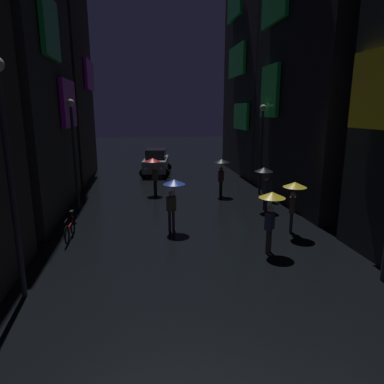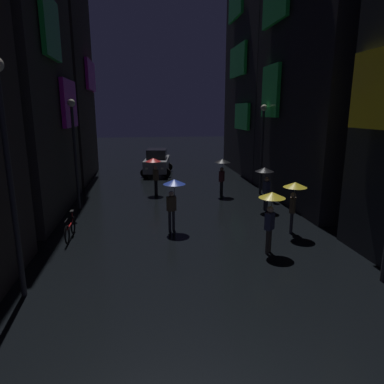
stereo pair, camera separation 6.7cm
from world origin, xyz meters
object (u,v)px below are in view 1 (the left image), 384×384
Objects in this scene: pedestrian_midstreet_left_yellow at (271,205)px; streetlamp_right_far at (262,139)px; pedestrian_foreground_right_blue at (173,191)px; pedestrian_midstreet_centre_black at (265,177)px; streetlamp_left_far at (74,142)px; pedestrian_foreground_left_yellow at (294,193)px; car_distant at (156,162)px; streetlamp_left_near at (7,157)px; pedestrian_far_right_red at (153,166)px; bicycle_parked_at_storefront at (70,229)px; pedestrian_near_crossing_black at (221,167)px.

pedestrian_midstreet_left_yellow is 8.68m from streetlamp_right_far.
pedestrian_midstreet_centre_black is (4.66, 2.28, 0.00)m from pedestrian_foreground_right_blue.
streetlamp_left_far reaches higher than streetlamp_right_far.
pedestrian_midstreet_left_yellow is (-1.52, -1.55, 0.00)m from pedestrian_foreground_left_yellow.
pedestrian_midstreet_centre_black is 11.70m from car_distant.
pedestrian_midstreet_centre_black is at bearing 36.97° from streetlamp_left_near.
pedestrian_foreground_right_blue and pedestrian_foreground_left_yellow have the same top height.
car_distant is (0.43, 6.57, -0.74)m from pedestrian_far_right_red.
streetlamp_left_far reaches higher than pedestrian_foreground_left_yellow.
bicycle_parked_at_storefront is 5.15m from streetlamp_left_far.
car_distant is (-3.22, 15.60, -0.74)m from pedestrian_midstreet_left_yellow.
streetlamp_right_far is at bearing -8.04° from pedestrian_far_right_red.
pedestrian_midstreet_centre_black and pedestrian_near_crossing_black have the same top height.
car_distant is at bearing 73.78° from bicycle_parked_at_storefront.
pedestrian_far_right_red is (-0.56, 6.36, 0.00)m from pedestrian_foreground_right_blue.
car_distant reaches higher than bicycle_parked_at_storefront.
pedestrian_far_right_red is 1.16× the size of bicycle_parked_at_storefront.
streetlamp_right_far reaches higher than car_distant.
streetlamp_left_far is (-4.41, 3.79, 1.67)m from pedestrian_foreground_right_blue.
pedestrian_near_crossing_black is at bearing 101.56° from pedestrian_foreground_left_yellow.
pedestrian_far_right_red is 6.63m from car_distant.
pedestrian_midstreet_centre_black is at bearing 89.21° from pedestrian_foreground_left_yellow.
bicycle_parked_at_storefront is (-8.63, 0.71, -1.28)m from pedestrian_foreground_left_yellow.
streetlamp_right_far is (10.00, 10.04, -0.48)m from streetlamp_left_near.
pedestrian_near_crossing_black is 2.80m from streetlamp_right_far.
pedestrian_midstreet_centre_black is 1.00× the size of pedestrian_foreground_left_yellow.
pedestrian_foreground_right_blue is at bearing -135.47° from streetlamp_right_far.
streetlamp_left_far is at bearing 139.37° from pedestrian_foreground_right_blue.
pedestrian_near_crossing_black is at bearing 113.61° from pedestrian_midstreet_centre_black.
pedestrian_foreground_right_blue is 0.40× the size of streetlamp_left_far.
streetlamp_left_far reaches higher than bicycle_parked_at_storefront.
car_distant is (-0.13, 12.93, -0.74)m from pedestrian_foreground_right_blue.
pedestrian_midstreet_left_yellow is 0.41× the size of streetlamp_right_far.
pedestrian_foreground_right_blue is 4.23m from bicycle_parked_at_storefront.
pedestrian_midstreet_centre_black and pedestrian_foreground_left_yellow have the same top height.
pedestrian_midstreet_left_yellow is at bearing -106.99° from streetlamp_right_far.
pedestrian_midstreet_left_yellow is at bearing -78.33° from car_distant.
car_distant is 0.81× the size of streetlamp_left_far.
streetlamp_left_near is at bearing -159.20° from pedestrian_foreground_left_yellow.
pedestrian_midstreet_left_yellow reaches higher than bicycle_parked_at_storefront.
pedestrian_foreground_right_blue is 5.19m from pedestrian_midstreet_centre_black.
pedestrian_near_crossing_black is 1.00× the size of pedestrian_foreground_left_yellow.
pedestrian_foreground_right_blue is 4.08m from pedestrian_midstreet_left_yellow.
streetlamp_left_far is (-9.07, 1.51, 1.67)m from pedestrian_midstreet_centre_black.
pedestrian_foreground_left_yellow is 0.49× the size of car_distant.
pedestrian_foreground_left_yellow is 0.41× the size of streetlamp_right_far.
streetlamp_left_near is (-7.68, -10.02, 2.04)m from pedestrian_near_crossing_black.
streetlamp_left_far reaches higher than pedestrian_foreground_right_blue.
pedestrian_foreground_left_yellow is 0.35× the size of streetlamp_left_near.
pedestrian_near_crossing_black is (3.27, 5.47, 0.00)m from pedestrian_foreground_right_blue.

